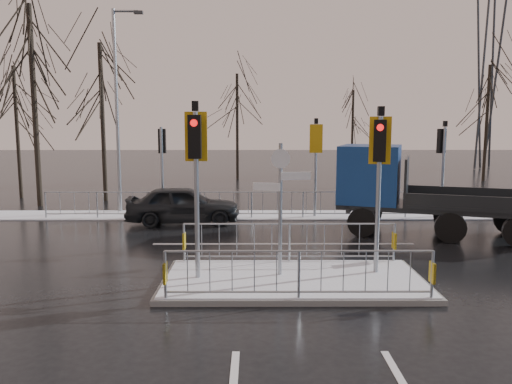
{
  "coord_description": "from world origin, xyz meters",
  "views": [
    {
      "loc": [
        -0.91,
        -11.12,
        3.65
      ],
      "look_at": [
        -0.85,
        2.41,
        1.8
      ],
      "focal_mm": 35.0,
      "sensor_mm": 36.0,
      "label": 1
    }
  ],
  "objects_px": {
    "traffic_island": "(293,267)",
    "car_far_lane": "(183,205)",
    "street_lamp_left": "(118,103)",
    "flatbed_truck": "(397,187)"
  },
  "relations": [
    {
      "from": "traffic_island",
      "to": "street_lamp_left",
      "type": "height_order",
      "value": "street_lamp_left"
    },
    {
      "from": "traffic_island",
      "to": "car_far_lane",
      "type": "xyz_separation_m",
      "value": [
        -3.51,
        7.0,
        0.31
      ]
    },
    {
      "from": "traffic_island",
      "to": "street_lamp_left",
      "type": "bearing_deg",
      "value": 124.07
    },
    {
      "from": "flatbed_truck",
      "to": "street_lamp_left",
      "type": "bearing_deg",
      "value": 158.58
    },
    {
      "from": "car_far_lane",
      "to": "street_lamp_left",
      "type": "height_order",
      "value": "street_lamp_left"
    },
    {
      "from": "traffic_island",
      "to": "flatbed_truck",
      "type": "xyz_separation_m",
      "value": [
        3.91,
        5.44,
        1.17
      ]
    },
    {
      "from": "traffic_island",
      "to": "car_far_lane",
      "type": "height_order",
      "value": "traffic_island"
    },
    {
      "from": "car_far_lane",
      "to": "street_lamp_left",
      "type": "relative_size",
      "value": 0.5
    },
    {
      "from": "traffic_island",
      "to": "flatbed_truck",
      "type": "distance_m",
      "value": 6.8
    },
    {
      "from": "traffic_island",
      "to": "car_far_lane",
      "type": "bearing_deg",
      "value": 116.61
    }
  ]
}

